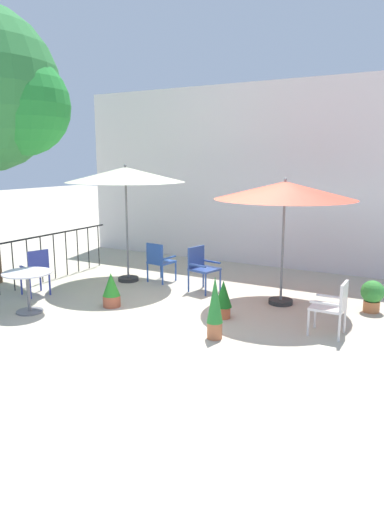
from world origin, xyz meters
The scene contains 14 objects.
ground_plane centered at (0.00, 0.00, 0.00)m, with size 60.00×60.00×0.00m, color #BBB09A.
villa_facade centered at (0.00, 4.32, 2.19)m, with size 11.03×0.30×4.38m, color silver.
terrace_railing centered at (-3.92, 0.00, 0.68)m, with size 0.03×4.84×1.01m.
patio_umbrella_0 centered at (-2.38, 1.36, 2.26)m, with size 2.49×2.49×2.50m.
patio_umbrella_1 centered at (1.06, 1.38, 2.05)m, with size 2.49×2.49×2.28m.
cafe_table_0 centered at (-2.59, -1.20, 0.50)m, with size 0.83×0.83×0.72m.
patio_chair_0 centered at (-3.24, -0.40, 0.52)m, with size 0.55×0.55×0.91m.
patio_chair_1 centered at (2.23, 0.23, 0.48)m, with size 0.49×0.44×0.84m.
patio_chair_2 centered at (-0.62, 1.43, 0.52)m, with size 0.58×0.59×0.89m.
patio_chair_3 centered at (-1.73, 1.60, 0.49)m, with size 0.51×0.54×0.86m.
potted_plant_0 centered at (-1.55, -0.25, 0.30)m, with size 0.32×0.32×0.62m.
potted_plant_1 centered at (0.74, -0.73, 0.48)m, with size 0.24×0.24×0.94m.
potted_plant_2 centered at (0.47, 0.16, 0.34)m, with size 0.29×0.29×0.64m.
potted_plant_3 centered at (2.58, 1.69, 0.31)m, with size 0.39×0.39×0.56m.
Camera 1 is at (3.60, -6.61, 2.60)m, focal length 32.81 mm.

